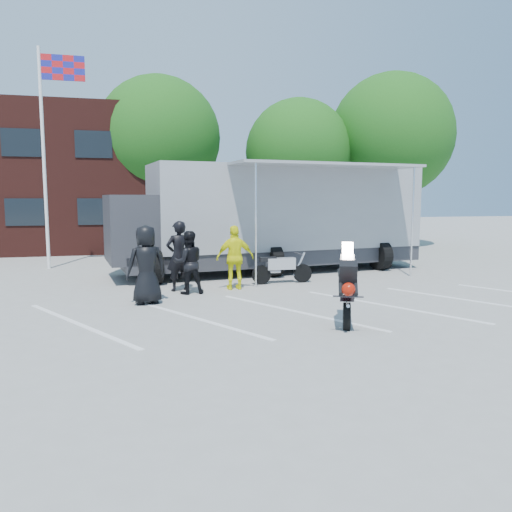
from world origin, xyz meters
name	(u,v)px	position (x,y,z in m)	size (l,w,h in m)	color
ground	(302,323)	(0.00, 0.00, 0.00)	(100.00, 100.00, 0.00)	#969691
parking_bay_lines	(288,312)	(0.00, 1.00, 0.01)	(18.00, 5.00, 0.01)	white
flagpole	(50,131)	(-6.24, 10.00, 5.05)	(1.61, 0.12, 8.00)	white
tree_left	(159,138)	(-2.00, 16.00, 5.57)	(6.12, 6.12, 8.64)	#382314
tree_mid	(298,152)	(5.00, 15.00, 4.94)	(5.44, 5.44, 7.68)	#382314
tree_right	(391,136)	(10.00, 14.50, 5.88)	(6.46, 6.46, 9.12)	#382314
transporter_truck	(274,271)	(1.49, 7.25, 0.00)	(11.74, 5.66, 3.74)	#919599
parked_motorcycle	(282,283)	(1.02, 4.76, 0.00)	(0.65, 1.96, 1.03)	silver
stunt_bike_rider	(345,322)	(0.92, -0.18, 0.00)	(0.75, 1.60, 1.88)	black
spectator_leather_a	(146,265)	(-3.13, 2.74, 0.98)	(0.96, 0.63, 1.97)	black
spectator_leather_b	(179,256)	(-2.19, 4.29, 1.00)	(0.73, 0.48, 1.99)	black
spectator_leather_c	(188,262)	(-1.97, 3.79, 0.87)	(0.84, 0.66, 1.74)	black
spectator_hivis	(235,258)	(-0.60, 4.11, 0.92)	(1.08, 0.45, 1.85)	#FFFE0D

